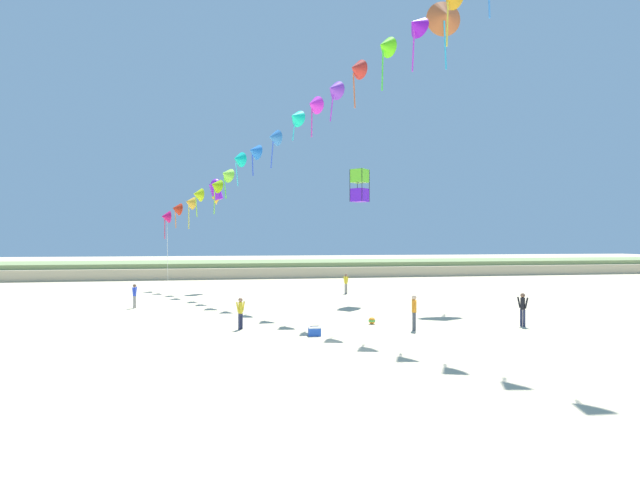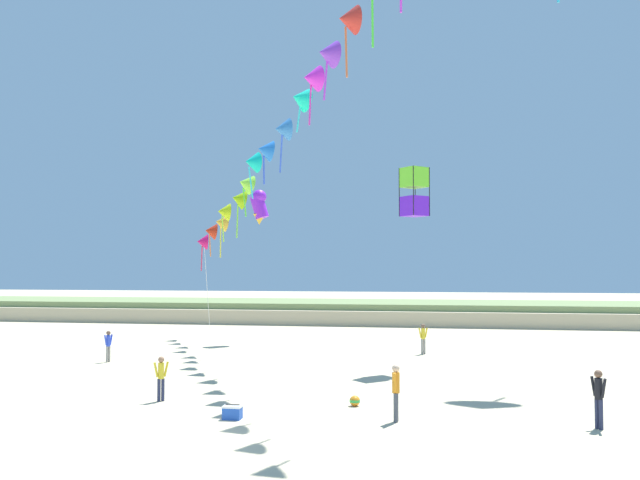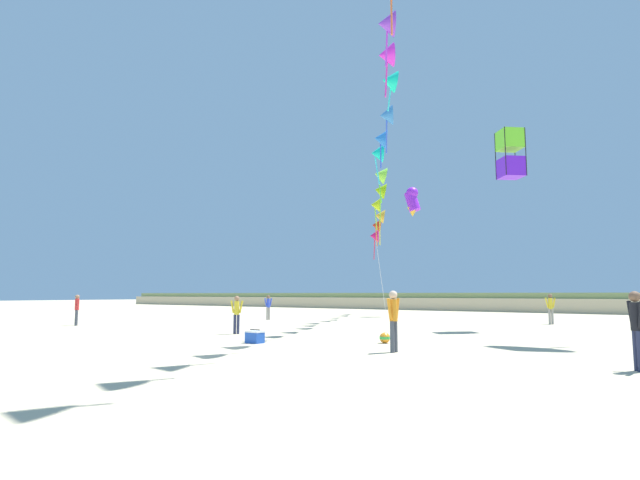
# 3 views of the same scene
# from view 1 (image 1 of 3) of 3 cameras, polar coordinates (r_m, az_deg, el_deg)

# --- Properties ---
(ground_plane) EXTENTS (240.00, 240.00, 0.00)m
(ground_plane) POSITION_cam_1_polar(r_m,az_deg,el_deg) (20.64, -1.60, -12.48)
(ground_plane) COLOR beige
(dune_ridge) EXTENTS (120.00, 12.31, 1.76)m
(dune_ridge) POSITION_cam_1_polar(r_m,az_deg,el_deg) (63.32, -7.36, -3.23)
(dune_ridge) COLOR #BFAE8B
(dune_ridge) RESTS_ON ground
(person_near_left) EXTENTS (0.24, 0.62, 1.75)m
(person_near_left) POSITION_cam_1_polar(r_m,az_deg,el_deg) (25.22, 10.71, -7.85)
(person_near_left) COLOR #474C56
(person_near_left) RESTS_ON ground
(person_mid_center) EXTENTS (0.26, 0.54, 1.57)m
(person_mid_center) POSITION_cam_1_polar(r_m,az_deg,el_deg) (34.93, -20.44, -5.82)
(person_mid_center) COLOR gray
(person_mid_center) RESTS_ON ground
(person_far_left) EXTENTS (0.54, 0.37, 1.66)m
(person_far_left) POSITION_cam_1_polar(r_m,az_deg,el_deg) (41.34, 2.98, -4.84)
(person_far_left) COLOR gray
(person_far_left) RESTS_ON ground
(person_far_right) EXTENTS (0.49, 0.39, 1.58)m
(person_far_right) POSITION_cam_1_polar(r_m,az_deg,el_deg) (25.41, -9.08, -8.02)
(person_far_right) COLOR #282D4C
(person_far_right) RESTS_ON ground
(person_far_center) EXTENTS (0.40, 0.55, 1.72)m
(person_far_center) POSITION_cam_1_polar(r_m,az_deg,el_deg) (27.94, 22.16, -7.12)
(person_far_center) COLOR #282D4C
(person_far_center) RESTS_ON ground
(kite_banner_string) EXTENTS (22.52, 35.30, 20.06)m
(kite_banner_string) POSITION_cam_1_polar(r_m,az_deg,el_deg) (31.87, -0.92, 15.21)
(kite_banner_string) COLOR #CE1464
(large_kite_low_lead) EXTENTS (1.47, 1.47, 2.33)m
(large_kite_low_lead) POSITION_cam_1_polar(r_m,az_deg,el_deg) (36.09, 4.55, 6.21)
(large_kite_low_lead) COLOR #671FE0
(large_kite_mid_trail) EXTENTS (2.70, 1.12, 5.19)m
(large_kite_mid_trail) POSITION_cam_1_polar(r_m,az_deg,el_deg) (41.63, 14.11, 23.51)
(large_kite_mid_trail) COLOR #C76030
(large_kite_high_solo) EXTENTS (1.30, 0.92, 2.30)m
(large_kite_high_solo) POSITION_cam_1_polar(r_m,az_deg,el_deg) (45.20, -11.79, 5.53)
(large_kite_high_solo) COLOR #9325E8
(beach_cooler) EXTENTS (0.58, 0.41, 0.46)m
(beach_cooler) POSITION_cam_1_polar(r_m,az_deg,el_deg) (23.56, -0.64, -10.38)
(beach_cooler) COLOR blue
(beach_cooler) RESTS_ON ground
(beach_ball) EXTENTS (0.36, 0.36, 0.36)m
(beach_ball) POSITION_cam_1_polar(r_m,az_deg,el_deg) (26.88, 5.95, -9.16)
(beach_ball) COLOR orange
(beach_ball) RESTS_ON ground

